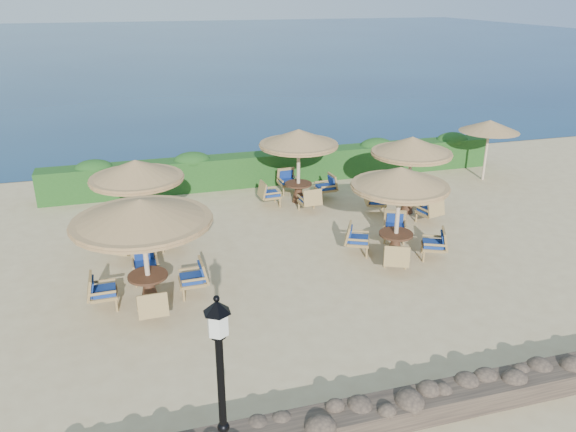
{
  "coord_description": "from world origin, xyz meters",
  "views": [
    {
      "loc": [
        -5.68,
        -13.2,
        7.1
      ],
      "look_at": [
        -1.69,
        0.54,
        1.3
      ],
      "focal_mm": 35.0,
      "sensor_mm": 36.0,
      "label": 1
    }
  ],
  "objects_px": {
    "cafe_set_1": "(399,197)",
    "cafe_set_4": "(411,160)",
    "lamp_post": "(222,408)",
    "cafe_set_0": "(143,228)",
    "cafe_set_3": "(299,153)",
    "extra_parasol": "(490,126)",
    "cafe_set_2": "(138,189)"
  },
  "relations": [
    {
      "from": "cafe_set_1",
      "to": "cafe_set_4",
      "type": "xyz_separation_m",
      "value": [
        1.89,
        2.92,
        0.08
      ]
    },
    {
      "from": "lamp_post",
      "to": "cafe_set_4",
      "type": "relative_size",
      "value": 1.19
    },
    {
      "from": "cafe_set_2",
      "to": "cafe_set_3",
      "type": "bearing_deg",
      "value": 22.35
    },
    {
      "from": "cafe_set_0",
      "to": "cafe_set_1",
      "type": "bearing_deg",
      "value": 5.0
    },
    {
      "from": "extra_parasol",
      "to": "cafe_set_1",
      "type": "relative_size",
      "value": 0.85
    },
    {
      "from": "cafe_set_3",
      "to": "cafe_set_4",
      "type": "bearing_deg",
      "value": -32.13
    },
    {
      "from": "cafe_set_3",
      "to": "cafe_set_0",
      "type": "bearing_deg",
      "value": -134.79
    },
    {
      "from": "cafe_set_0",
      "to": "cafe_set_3",
      "type": "height_order",
      "value": "same"
    },
    {
      "from": "cafe_set_2",
      "to": "cafe_set_4",
      "type": "distance_m",
      "value": 8.76
    },
    {
      "from": "cafe_set_1",
      "to": "cafe_set_4",
      "type": "relative_size",
      "value": 1.02
    },
    {
      "from": "cafe_set_1",
      "to": "cafe_set_3",
      "type": "relative_size",
      "value": 1.0
    },
    {
      "from": "lamp_post",
      "to": "cafe_set_3",
      "type": "distance_m",
      "value": 12.55
    },
    {
      "from": "extra_parasol",
      "to": "cafe_set_0",
      "type": "height_order",
      "value": "cafe_set_0"
    },
    {
      "from": "cafe_set_1",
      "to": "cafe_set_0",
      "type": "bearing_deg",
      "value": -175.0
    },
    {
      "from": "extra_parasol",
      "to": "cafe_set_4",
      "type": "relative_size",
      "value": 0.87
    },
    {
      "from": "extra_parasol",
      "to": "cafe_set_1",
      "type": "height_order",
      "value": "cafe_set_1"
    },
    {
      "from": "cafe_set_4",
      "to": "cafe_set_1",
      "type": "bearing_deg",
      "value": -122.88
    },
    {
      "from": "lamp_post",
      "to": "extra_parasol",
      "type": "xyz_separation_m",
      "value": [
        12.6,
        12.0,
        0.62
      ]
    },
    {
      "from": "lamp_post",
      "to": "cafe_set_3",
      "type": "bearing_deg",
      "value": 67.84
    },
    {
      "from": "cafe_set_0",
      "to": "cafe_set_2",
      "type": "distance_m",
      "value": 3.3
    },
    {
      "from": "cafe_set_4",
      "to": "lamp_post",
      "type": "bearing_deg",
      "value": -129.78
    },
    {
      "from": "extra_parasol",
      "to": "cafe_set_3",
      "type": "height_order",
      "value": "cafe_set_3"
    },
    {
      "from": "cafe_set_0",
      "to": "cafe_set_1",
      "type": "xyz_separation_m",
      "value": [
        6.88,
        0.6,
        -0.14
      ]
    },
    {
      "from": "cafe_set_1",
      "to": "cafe_set_4",
      "type": "distance_m",
      "value": 3.48
    },
    {
      "from": "extra_parasol",
      "to": "cafe_set_2",
      "type": "distance_m",
      "value": 13.65
    },
    {
      "from": "lamp_post",
      "to": "cafe_set_1",
      "type": "height_order",
      "value": "lamp_post"
    },
    {
      "from": "cafe_set_1",
      "to": "cafe_set_4",
      "type": "bearing_deg",
      "value": 57.12
    },
    {
      "from": "cafe_set_4",
      "to": "cafe_set_3",
      "type": "bearing_deg",
      "value": 147.87
    },
    {
      "from": "lamp_post",
      "to": "cafe_set_4",
      "type": "xyz_separation_m",
      "value": [
        7.98,
        9.58,
        0.33
      ]
    },
    {
      "from": "cafe_set_0",
      "to": "cafe_set_3",
      "type": "xyz_separation_m",
      "value": [
        5.52,
        5.56,
        -0.12
      ]
    },
    {
      "from": "extra_parasol",
      "to": "cafe_set_0",
      "type": "xyz_separation_m",
      "value": [
        -13.39,
        -5.94,
        -0.23
      ]
    },
    {
      "from": "lamp_post",
      "to": "cafe_set_0",
      "type": "height_order",
      "value": "lamp_post"
    }
  ]
}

